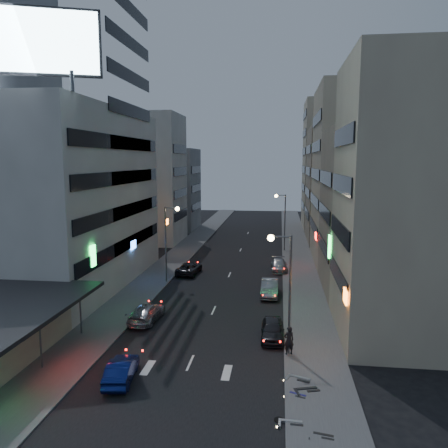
% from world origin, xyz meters
% --- Properties ---
extents(ground, '(180.00, 180.00, 0.00)m').
position_xyz_m(ground, '(0.00, 0.00, 0.00)').
color(ground, black).
rests_on(ground, ground).
extents(sidewalk_left, '(4.00, 120.00, 0.12)m').
position_xyz_m(sidewalk_left, '(-8.00, 30.00, 0.06)').
color(sidewalk_left, '#4C4C4F').
rests_on(sidewalk_left, ground).
extents(sidewalk_right, '(4.00, 120.00, 0.12)m').
position_xyz_m(sidewalk_right, '(8.00, 30.00, 0.06)').
color(sidewalk_right, '#4C4C4F').
rests_on(sidewalk_right, ground).
extents(white_building, '(14.00, 24.00, 18.00)m').
position_xyz_m(white_building, '(-17.00, 20.00, 9.00)').
color(white_building, silver).
rests_on(white_building, ground).
extents(shophouse_near, '(10.00, 11.00, 20.00)m').
position_xyz_m(shophouse_near, '(15.00, 10.50, 10.00)').
color(shophouse_near, '#B3AA8C').
rests_on(shophouse_near, ground).
extents(shophouse_mid, '(11.00, 12.00, 16.00)m').
position_xyz_m(shophouse_mid, '(15.50, 22.00, 8.00)').
color(shophouse_mid, gray).
rests_on(shophouse_mid, ground).
extents(shophouse_far, '(10.00, 14.00, 22.00)m').
position_xyz_m(shophouse_far, '(15.00, 35.00, 11.00)').
color(shophouse_far, '#B3AA8C').
rests_on(shophouse_far, ground).
extents(far_left_a, '(11.00, 10.00, 20.00)m').
position_xyz_m(far_left_a, '(-15.50, 45.00, 10.00)').
color(far_left_a, silver).
rests_on(far_left_a, ground).
extents(far_left_b, '(12.00, 10.00, 15.00)m').
position_xyz_m(far_left_b, '(-16.00, 58.00, 7.50)').
color(far_left_b, gray).
rests_on(far_left_b, ground).
extents(far_right_a, '(11.00, 12.00, 18.00)m').
position_xyz_m(far_right_a, '(15.50, 50.00, 9.00)').
color(far_right_a, gray).
rests_on(far_right_a, ground).
extents(far_right_b, '(12.00, 12.00, 24.00)m').
position_xyz_m(far_right_b, '(16.00, 64.00, 12.00)').
color(far_right_b, '#B3AA8C').
rests_on(far_right_b, ground).
extents(billboard, '(9.52, 3.75, 6.20)m').
position_xyz_m(billboard, '(-12.99, 9.97, 21.66)').
color(billboard, '#595B60').
rests_on(billboard, white_building).
extents(street_lamp_right_near, '(1.60, 0.44, 8.02)m').
position_xyz_m(street_lamp_right_near, '(5.90, 6.00, 5.36)').
color(street_lamp_right_near, '#595B60').
rests_on(street_lamp_right_near, sidewalk_right).
extents(street_lamp_left, '(1.60, 0.44, 8.02)m').
position_xyz_m(street_lamp_left, '(-5.90, 22.00, 5.36)').
color(street_lamp_left, '#595B60').
rests_on(street_lamp_left, sidewalk_left).
extents(street_lamp_right_far, '(1.60, 0.44, 8.02)m').
position_xyz_m(street_lamp_right_far, '(5.90, 40.00, 5.36)').
color(street_lamp_right_far, '#595B60').
rests_on(street_lamp_right_far, sidewalk_right).
extents(parked_car_right_near, '(1.76, 4.16, 1.41)m').
position_xyz_m(parked_car_right_near, '(5.18, 8.54, 0.70)').
color(parked_car_right_near, '#242529').
rests_on(parked_car_right_near, ground).
extents(parked_car_right_mid, '(1.63, 4.61, 1.52)m').
position_xyz_m(parked_car_right_mid, '(4.71, 18.82, 0.76)').
color(parked_car_right_mid, gray).
rests_on(parked_car_right_mid, ground).
extents(parked_car_left, '(2.53, 4.93, 1.33)m').
position_xyz_m(parked_car_left, '(-4.63, 25.78, 0.67)').
color(parked_car_left, '#262529').
rests_on(parked_car_left, ground).
extents(parked_car_right_far, '(2.11, 4.61, 1.31)m').
position_xyz_m(parked_car_right_far, '(5.60, 28.55, 0.65)').
color(parked_car_right_far, gray).
rests_on(parked_car_right_far, ground).
extents(road_car_blue, '(1.92, 4.16, 1.32)m').
position_xyz_m(road_car_blue, '(-3.55, 1.26, 0.66)').
color(road_car_blue, navy).
rests_on(road_car_blue, ground).
extents(road_car_silver, '(2.22, 4.92, 1.40)m').
position_xyz_m(road_car_silver, '(-5.00, 10.80, 0.70)').
color(road_car_silver, '#AFB1B8').
rests_on(road_car_silver, ground).
extents(person, '(0.81, 0.66, 1.91)m').
position_xyz_m(person, '(6.30, 5.85, 1.08)').
color(person, black).
rests_on(person, sidewalk_right).
extents(scooter_black_a, '(0.85, 1.70, 0.99)m').
position_xyz_m(scooter_black_a, '(8.28, -2.64, 0.62)').
color(scooter_black_a, black).
rests_on(scooter_black_a, sidewalk_right).
extents(scooter_silver_a, '(0.68, 1.79, 1.08)m').
position_xyz_m(scooter_silver_a, '(6.87, -1.67, 0.66)').
color(scooter_silver_a, '#A6A7AE').
rests_on(scooter_silver_a, sidewalk_right).
extents(scooter_blue, '(1.05, 1.68, 0.98)m').
position_xyz_m(scooter_blue, '(7.22, 0.77, 0.61)').
color(scooter_blue, navy).
rests_on(scooter_blue, sidewalk_right).
extents(scooter_black_b, '(1.24, 2.13, 1.24)m').
position_xyz_m(scooter_black_b, '(7.80, 1.80, 0.74)').
color(scooter_black_b, black).
rests_on(scooter_black_b, sidewalk_right).
extents(scooter_silver_b, '(1.35, 2.15, 1.25)m').
position_xyz_m(scooter_silver_b, '(7.56, 2.61, 0.74)').
color(scooter_silver_b, '#999CA0').
rests_on(scooter_silver_b, sidewalk_right).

